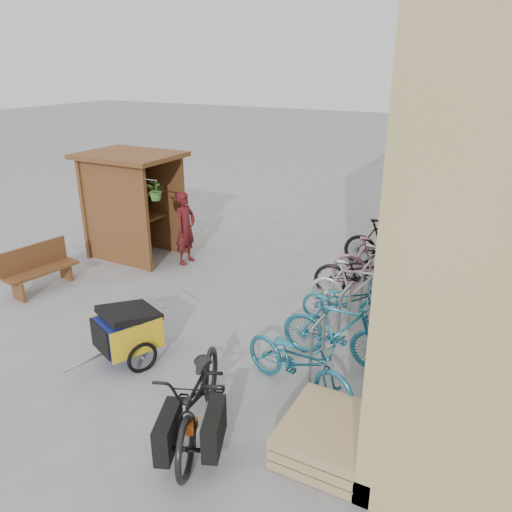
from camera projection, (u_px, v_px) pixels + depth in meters
The scene contains 17 objects.
ground at pixel (188, 335), 8.35m from camera, with size 80.00×80.00×0.00m, color #97989A.
kiosk at pixel (129, 191), 11.25m from camera, with size 2.49×1.65×2.40m.
bike_rack at pixel (366, 282), 9.12m from camera, with size 0.05×5.35×0.86m.
pallet_stack at pixel (328, 436), 5.80m from camera, with size 1.00×1.20×0.40m.
bench at pixel (39, 267), 9.90m from camera, with size 0.65×1.49×0.91m.
shopping_carts at pixel (444, 220), 12.21m from camera, with size 0.61×2.44×1.10m.
child_trailer at pixel (127, 330), 7.51m from camera, with size 1.03×1.56×0.91m.
cargo_bike at pixel (200, 396), 5.95m from camera, with size 1.50×2.27×1.13m.
person_kiosk at pixel (185, 228), 11.08m from camera, with size 0.60×0.39×1.64m, color maroon.
bike_0 at pixel (298, 361), 6.76m from camera, with size 0.64×1.85×0.97m, color teal.
bike_1 at pixel (338, 330), 7.45m from camera, with size 0.50×1.76×1.06m, color teal.
bike_2 at pixel (345, 301), 8.65m from camera, with size 0.53×1.51×0.79m, color teal.
bike_3 at pixel (355, 288), 8.87m from camera, with size 0.48×1.69×1.02m, color white.
bike_4 at pixel (364, 274), 9.50m from camera, with size 0.67×1.91×1.00m, color black.
bike_5 at pixel (378, 264), 9.85m from camera, with size 0.51×1.79×1.08m, color #BB7992.
bike_6 at pixel (394, 256), 10.50m from camera, with size 0.59×1.69×0.89m, color silver.
bike_7 at pixel (387, 245), 10.87m from camera, with size 0.52×1.83×1.10m, color black.
Camera 1 is at (4.45, -5.89, 4.28)m, focal length 35.00 mm.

